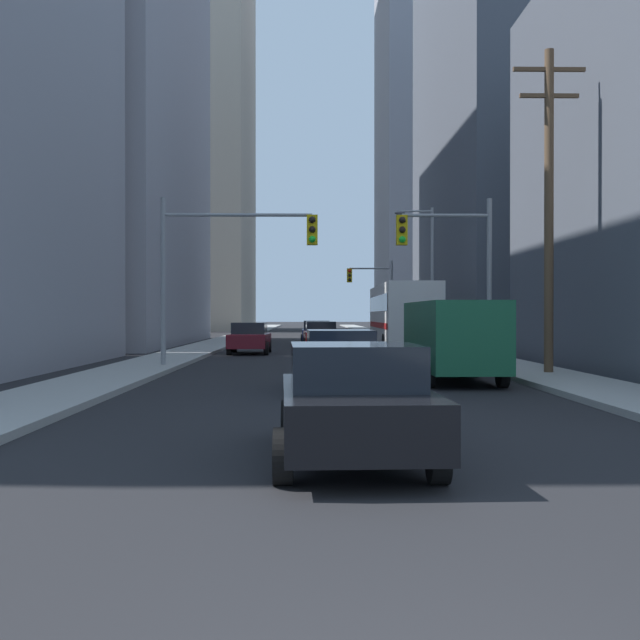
{
  "coord_description": "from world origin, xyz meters",
  "views": [
    {
      "loc": [
        -0.72,
        -3.18,
        1.89
      ],
      "look_at": [
        0.0,
        36.97,
        1.62
      ],
      "focal_mm": 42.47,
      "sensor_mm": 36.0,
      "label": 1
    }
  ],
  "objects_px": {
    "traffic_signal_near_left": "(232,251)",
    "sedan_maroon": "(250,338)",
    "cargo_van_green": "(453,336)",
    "sedan_black": "(354,402)",
    "sedan_navy": "(316,332)",
    "city_bus": "(402,314)",
    "traffic_signal_near_right": "(449,254)",
    "sedan_red": "(321,335)",
    "traffic_signal_far_right": "(372,287)",
    "sedan_blue": "(340,360)"
  },
  "relations": [
    {
      "from": "sedan_blue",
      "to": "sedan_red",
      "type": "height_order",
      "value": "same"
    },
    {
      "from": "sedan_blue",
      "to": "traffic_signal_far_right",
      "type": "height_order",
      "value": "traffic_signal_far_right"
    },
    {
      "from": "traffic_signal_far_right",
      "to": "sedan_red",
      "type": "bearing_deg",
      "value": -105.39
    },
    {
      "from": "sedan_black",
      "to": "traffic_signal_near_right",
      "type": "height_order",
      "value": "traffic_signal_near_right"
    },
    {
      "from": "city_bus",
      "to": "sedan_red",
      "type": "distance_m",
      "value": 5.27
    },
    {
      "from": "sedan_red",
      "to": "traffic_signal_near_right",
      "type": "relative_size",
      "value": 0.71
    },
    {
      "from": "sedan_blue",
      "to": "sedan_navy",
      "type": "relative_size",
      "value": 1.01
    },
    {
      "from": "traffic_signal_near_right",
      "to": "traffic_signal_near_left",
      "type": "bearing_deg",
      "value": 179.99
    },
    {
      "from": "sedan_maroon",
      "to": "sedan_black",
      "type": "bearing_deg",
      "value": -82.9
    },
    {
      "from": "traffic_signal_near_left",
      "to": "sedan_maroon",
      "type": "bearing_deg",
      "value": 90.78
    },
    {
      "from": "city_bus",
      "to": "traffic_signal_far_right",
      "type": "xyz_separation_m",
      "value": [
        0.07,
        18.35,
        2.1
      ]
    },
    {
      "from": "traffic_signal_near_left",
      "to": "sedan_black",
      "type": "bearing_deg",
      "value": -79.2
    },
    {
      "from": "cargo_van_green",
      "to": "sedan_navy",
      "type": "relative_size",
      "value": 1.25
    },
    {
      "from": "sedan_maroon",
      "to": "sedan_navy",
      "type": "height_order",
      "value": "same"
    },
    {
      "from": "sedan_red",
      "to": "traffic_signal_near_right",
      "type": "xyz_separation_m",
      "value": [
        4.26,
        -15.27,
        3.25
      ]
    },
    {
      "from": "traffic_signal_near_right",
      "to": "traffic_signal_far_right",
      "type": "xyz_separation_m",
      "value": [
        -0.05,
        30.56,
        0.01
      ]
    },
    {
      "from": "sedan_maroon",
      "to": "traffic_signal_far_right",
      "type": "bearing_deg",
      "value": 69.28
    },
    {
      "from": "traffic_signal_far_right",
      "to": "traffic_signal_near_right",
      "type": "bearing_deg",
      "value": -89.91
    },
    {
      "from": "city_bus",
      "to": "sedan_blue",
      "type": "bearing_deg",
      "value": -101.48
    },
    {
      "from": "sedan_black",
      "to": "traffic_signal_far_right",
      "type": "xyz_separation_m",
      "value": [
        4.39,
        47.44,
        3.26
      ]
    },
    {
      "from": "sedan_black",
      "to": "sedan_maroon",
      "type": "height_order",
      "value": "same"
    },
    {
      "from": "city_bus",
      "to": "traffic_signal_near_right",
      "type": "xyz_separation_m",
      "value": [
        0.12,
        -12.22,
        2.09
      ]
    },
    {
      "from": "sedan_navy",
      "to": "traffic_signal_near_left",
      "type": "height_order",
      "value": "traffic_signal_near_left"
    },
    {
      "from": "cargo_van_green",
      "to": "sedan_red",
      "type": "relative_size",
      "value": 1.24
    },
    {
      "from": "sedan_maroon",
      "to": "traffic_signal_near_left",
      "type": "distance_m",
      "value": 10.63
    },
    {
      "from": "cargo_van_green",
      "to": "sedan_maroon",
      "type": "xyz_separation_m",
      "value": [
        -6.88,
        15.51,
        -0.52
      ]
    },
    {
      "from": "cargo_van_green",
      "to": "traffic_signal_far_right",
      "type": "relative_size",
      "value": 0.88
    },
    {
      "from": "sedan_navy",
      "to": "traffic_signal_far_right",
      "type": "xyz_separation_m",
      "value": [
        4.37,
        9.3,
        3.26
      ]
    },
    {
      "from": "traffic_signal_near_left",
      "to": "traffic_signal_far_right",
      "type": "relative_size",
      "value": 1.0
    },
    {
      "from": "sedan_red",
      "to": "traffic_signal_far_right",
      "type": "relative_size",
      "value": 0.71
    },
    {
      "from": "city_bus",
      "to": "traffic_signal_far_right",
      "type": "bearing_deg",
      "value": 89.78
    },
    {
      "from": "sedan_black",
      "to": "traffic_signal_far_right",
      "type": "height_order",
      "value": "traffic_signal_far_right"
    },
    {
      "from": "cargo_van_green",
      "to": "sedan_maroon",
      "type": "distance_m",
      "value": 16.98
    },
    {
      "from": "sedan_maroon",
      "to": "sedan_red",
      "type": "distance_m",
      "value": 6.27
    },
    {
      "from": "sedan_red",
      "to": "traffic_signal_near_left",
      "type": "distance_m",
      "value": 15.99
    },
    {
      "from": "city_bus",
      "to": "sedan_blue",
      "type": "relative_size",
      "value": 2.71
    },
    {
      "from": "city_bus",
      "to": "sedan_red",
      "type": "height_order",
      "value": "city_bus"
    },
    {
      "from": "cargo_van_green",
      "to": "traffic_signal_near_left",
      "type": "xyz_separation_m",
      "value": [
        -6.74,
        5.43,
        2.83
      ]
    },
    {
      "from": "cargo_van_green",
      "to": "sedan_black",
      "type": "xyz_separation_m",
      "value": [
        -3.52,
        -11.46,
        -0.52
      ]
    },
    {
      "from": "city_bus",
      "to": "cargo_van_green",
      "type": "relative_size",
      "value": 2.19
    },
    {
      "from": "sedan_red",
      "to": "sedan_navy",
      "type": "height_order",
      "value": "same"
    },
    {
      "from": "sedan_black",
      "to": "sedan_blue",
      "type": "relative_size",
      "value": 1.0
    },
    {
      "from": "sedan_blue",
      "to": "traffic_signal_near_left",
      "type": "relative_size",
      "value": 0.71
    },
    {
      "from": "sedan_red",
      "to": "sedan_blue",
      "type": "bearing_deg",
      "value": -89.88
    },
    {
      "from": "sedan_maroon",
      "to": "traffic_signal_near_right",
      "type": "xyz_separation_m",
      "value": [
        7.79,
        -10.09,
        3.25
      ]
    },
    {
      "from": "cargo_van_green",
      "to": "traffic_signal_near_right",
      "type": "distance_m",
      "value": 6.15
    },
    {
      "from": "sedan_maroon",
      "to": "traffic_signal_far_right",
      "type": "xyz_separation_m",
      "value": [
        7.74,
        20.47,
        3.26
      ]
    },
    {
      "from": "cargo_van_green",
      "to": "sedan_black",
      "type": "height_order",
      "value": "cargo_van_green"
    },
    {
      "from": "sedan_navy",
      "to": "sedan_maroon",
      "type": "bearing_deg",
      "value": -106.79
    },
    {
      "from": "sedan_maroon",
      "to": "sedan_navy",
      "type": "relative_size",
      "value": 1.0
    }
  ]
}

